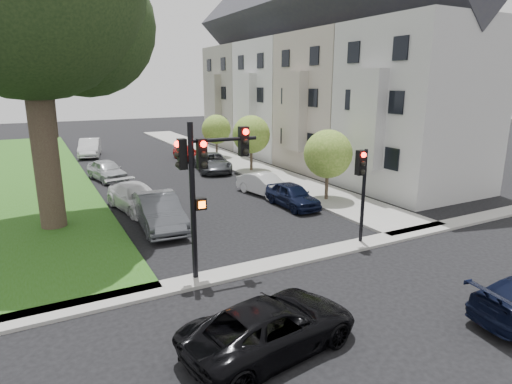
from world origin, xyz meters
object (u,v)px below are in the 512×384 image
small_tree_c (216,129)px  car_parked_1 (264,184)px  traffic_signal_main (204,173)px  traffic_signal_secondary (362,179)px  car_parked_7 (107,170)px  small_tree_b (251,134)px  car_parked_3 (187,152)px  car_parked_6 (136,197)px  car_parked_5 (159,211)px  car_parked_9 (90,148)px  small_tree_a (328,154)px  car_parked_2 (213,162)px  car_cross_near (272,326)px  car_parked_0 (292,195)px

small_tree_c → car_parked_1: size_ratio=0.98×
traffic_signal_main → traffic_signal_secondary: size_ratio=1.35×
traffic_signal_main → car_parked_7: (-0.48, 17.22, -2.98)m
small_tree_b → car_parked_7: (-10.06, 1.98, -2.09)m
car_parked_3 → car_parked_6: 15.05m
car_parked_1 → car_parked_5: car_parked_5 is taller
traffic_signal_secondary → car_parked_7: (-7.17, 17.26, -2.07)m
small_tree_b → car_parked_5: size_ratio=0.86×
small_tree_c → car_parked_5: (-9.63, -16.08, -1.73)m
small_tree_b → car_parked_6: bearing=-148.5°
car_parked_1 → small_tree_b: bearing=57.4°
car_parked_5 → car_parked_9: 22.23m
small_tree_c → small_tree_a: bearing=-90.0°
car_parked_1 → car_parked_2: car_parked_2 is taller
car_cross_near → car_parked_9: bearing=-9.0°
small_tree_c → car_parked_5: 18.82m
car_parked_0 → car_parked_2: (-0.16, 10.85, 0.03)m
car_parked_9 → car_parked_5: bearing=-78.0°
small_tree_a → car_parked_7: bearing=131.9°
car_parked_0 → car_parked_6: 8.23m
car_parked_2 → car_parked_1: bearing=-77.7°
car_parked_7 → traffic_signal_secondary: bearing=-79.3°
car_parked_0 → car_parked_9: 23.39m
car_parked_7 → car_cross_near: bearing=-100.8°
car_parked_6 → small_tree_a: bearing=-28.1°
small_tree_b → car_parked_9: (-9.79, 12.80, -1.99)m
small_tree_c → car_parked_1: small_tree_c is taller
small_tree_a → car_parked_5: size_ratio=0.83×
car_parked_6 → car_parked_7: size_ratio=1.15×
small_tree_c → traffic_signal_secondary: bearing=-97.5°
traffic_signal_main → car_parked_3: traffic_signal_main is taller
small_tree_b → traffic_signal_main: traffic_signal_main is taller
small_tree_a → traffic_signal_main: size_ratio=0.75×
small_tree_b → car_parked_1: small_tree_b is taller
small_tree_a → car_parked_7: (-10.06, 11.23, -1.98)m
small_tree_c → traffic_signal_secondary: traffic_signal_secondary is taller
small_tree_c → car_parked_9: 11.69m
small_tree_b → traffic_signal_secondary: bearing=-100.7°
traffic_signal_main → car_parked_1: size_ratio=1.38×
car_parked_3 → car_parked_7: bearing=-147.7°
car_parked_7 → small_tree_b: bearing=-23.0°
small_tree_a → car_parked_9: bearing=113.9°
car_parked_1 → car_parked_5: bearing=-169.2°
traffic_signal_secondary → car_cross_near: size_ratio=0.85×
car_cross_near → car_parked_9: (-0.13, 32.65, 0.14)m
car_parked_0 → car_parked_2: car_parked_2 is taller
small_tree_c → traffic_signal_main: (-9.58, -21.89, 1.16)m
car_parked_1 → car_parked_2: size_ratio=0.79×
traffic_signal_main → car_parked_6: size_ratio=1.13×
car_parked_1 → car_parked_7: 11.35m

